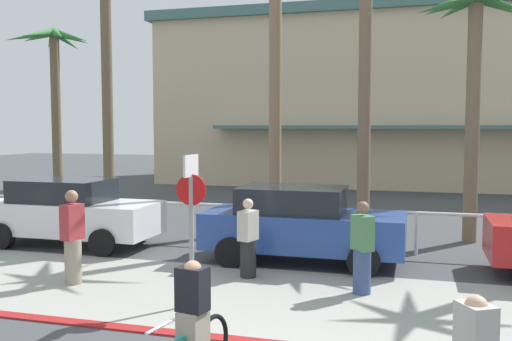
# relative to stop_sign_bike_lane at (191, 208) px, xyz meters

# --- Properties ---
(ground_plane) EXTENTS (80.00, 80.00, 0.00)m
(ground_plane) POSITION_rel_stop_sign_bike_lane_xyz_m (1.25, 6.55, -1.68)
(ground_plane) COLOR #424447
(sidewalk_strip) EXTENTS (44.00, 4.00, 0.02)m
(sidewalk_strip) POSITION_rel_stop_sign_bike_lane_xyz_m (1.25, 0.75, -1.67)
(sidewalk_strip) COLOR #9E9E93
(sidewalk_strip) RESTS_ON ground
(curb_paint) EXTENTS (44.00, 0.24, 0.03)m
(curb_paint) POSITION_rel_stop_sign_bike_lane_xyz_m (1.25, -1.25, -1.66)
(curb_paint) COLOR maroon
(curb_paint) RESTS_ON ground
(building_backdrop) EXTENTS (25.40, 10.32, 8.96)m
(building_backdrop) POSITION_rel_stop_sign_bike_lane_xyz_m (2.60, 23.00, 2.82)
(building_backdrop) COLOR beige
(building_backdrop) RESTS_ON ground
(rail_fence) EXTENTS (23.56, 0.08, 1.04)m
(rail_fence) POSITION_rel_stop_sign_bike_lane_xyz_m (1.25, 5.05, -0.84)
(rail_fence) COLOR white
(rail_fence) RESTS_ON ground
(stop_sign_bike_lane) EXTENTS (0.52, 0.56, 2.56)m
(stop_sign_bike_lane) POSITION_rel_stop_sign_bike_lane_xyz_m (0.00, 0.00, 0.00)
(stop_sign_bike_lane) COLOR gray
(stop_sign_bike_lane) RESTS_ON ground
(palm_tree_0) EXTENTS (2.88, 3.57, 6.80)m
(palm_tree_0) POSITION_rel_stop_sign_bike_lane_xyz_m (-9.95, 10.37, 3.53)
(palm_tree_0) COLOR brown
(palm_tree_0) RESTS_ON ground
(palm_tree_4) EXTENTS (2.89, 3.10, 6.48)m
(palm_tree_4) POSITION_rel_stop_sign_bike_lane_xyz_m (4.93, 7.00, 3.36)
(palm_tree_4) COLOR #756047
(palm_tree_4) RESTS_ON ground
(car_white_1) EXTENTS (4.40, 2.02, 1.69)m
(car_white_1) POSITION_rel_stop_sign_bike_lane_xyz_m (-4.87, 3.74, -0.81)
(car_white_1) COLOR white
(car_white_1) RESTS_ON ground
(car_blue_2) EXTENTS (4.40, 2.02, 1.69)m
(car_blue_2) POSITION_rel_stop_sign_bike_lane_xyz_m (1.13, 3.58, -0.81)
(car_blue_2) COLOR #284793
(car_blue_2) RESTS_ON ground
(cyclist_teal_1) EXTENTS (0.43, 1.80, 1.50)m
(cyclist_teal_1) POSITION_rel_stop_sign_bike_lane_xyz_m (1.09, -2.68, -0.98)
(cyclist_teal_1) COLOR black
(cyclist_teal_1) RESTS_ON ground
(pedestrian_0) EXTENTS (0.45, 0.47, 1.70)m
(pedestrian_0) POSITION_rel_stop_sign_bike_lane_xyz_m (2.68, 1.49, -0.89)
(pedestrian_0) COLOR #384C7A
(pedestrian_0) RESTS_ON ground
(pedestrian_1) EXTENTS (0.40, 0.46, 1.60)m
(pedestrian_1) POSITION_rel_stop_sign_bike_lane_xyz_m (0.38, 1.99, -0.94)
(pedestrian_1) COLOR #232326
(pedestrian_1) RESTS_ON ground
(pedestrian_2) EXTENTS (0.39, 0.45, 1.82)m
(pedestrian_2) POSITION_rel_stop_sign_bike_lane_xyz_m (-2.70, 0.63, -0.82)
(pedestrian_2) COLOR gray
(pedestrian_2) RESTS_ON ground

